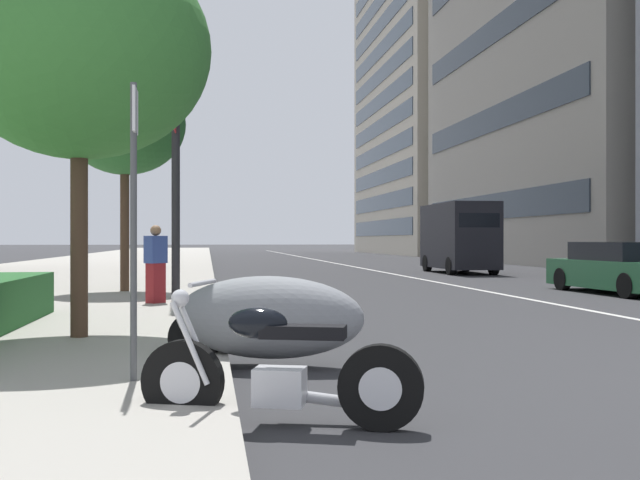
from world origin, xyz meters
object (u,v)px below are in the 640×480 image
(car_approaching_light, at_px, (622,269))
(street_tree_far_plaza, at_px, (79,48))
(street_lamp_with_banners, at_px, (191,67))
(parking_sign_by_curb, at_px, (134,202))
(motorcycle_under_tarp, at_px, (277,371))
(delivery_van_ahead, at_px, (459,236))
(motorcycle_far_end_row, at_px, (266,318))
(pedestrian_on_plaza, at_px, (156,264))
(street_tree_by_lamp_post, at_px, (125,124))

(car_approaching_light, relative_size, street_tree_far_plaza, 0.90)
(street_lamp_with_banners, bearing_deg, parking_sign_by_curb, 178.24)
(car_approaching_light, bearing_deg, street_lamp_with_banners, 95.71)
(motorcycle_under_tarp, distance_m, street_tree_far_plaza, 5.99)
(parking_sign_by_curb, xyz_separation_m, street_lamp_with_banners, (9.53, -0.29, 3.42))
(car_approaching_light, distance_m, delivery_van_ahead, 12.10)
(motorcycle_far_end_row, xyz_separation_m, pedestrian_on_plaza, (6.92, 1.66, 0.37))
(street_tree_far_plaza, height_order, pedestrian_on_plaza, street_tree_far_plaza)
(street_tree_by_lamp_post, bearing_deg, street_tree_far_plaza, -177.61)
(car_approaching_light, bearing_deg, parking_sign_by_curb, 131.99)
(street_lamp_with_banners, bearing_deg, motorcycle_far_end_row, -173.01)
(pedestrian_on_plaza, bearing_deg, motorcycle_far_end_row, 148.04)
(delivery_van_ahead, distance_m, pedestrian_on_plaza, 18.80)
(parking_sign_by_curb, xyz_separation_m, street_tree_by_lamp_post, (11.90, 1.36, 2.50))
(motorcycle_far_end_row, distance_m, delivery_van_ahead, 23.93)
(motorcycle_far_end_row, distance_m, street_tree_by_lamp_post, 11.47)
(car_approaching_light, height_order, delivery_van_ahead, delivery_van_ahead)
(motorcycle_far_end_row, xyz_separation_m, parking_sign_by_curb, (-1.37, 1.29, 1.20))
(street_lamp_with_banners, height_order, pedestrian_on_plaza, street_lamp_with_banners)
(street_tree_by_lamp_post, bearing_deg, motorcycle_under_tarp, -169.09)
(car_approaching_light, distance_m, parking_sign_by_curb, 15.90)
(motorcycle_under_tarp, relative_size, car_approaching_light, 0.45)
(car_approaching_light, bearing_deg, street_tree_far_plaza, 120.35)
(motorcycle_far_end_row, height_order, car_approaching_light, car_approaching_light)
(street_lamp_with_banners, height_order, street_tree_by_lamp_post, street_lamp_with_banners)
(motorcycle_under_tarp, distance_m, parking_sign_by_curb, 2.14)
(street_tree_by_lamp_post, bearing_deg, street_lamp_with_banners, -145.18)
(street_tree_far_plaza, bearing_deg, street_lamp_with_banners, -11.44)
(motorcycle_under_tarp, distance_m, car_approaching_light, 15.97)
(motorcycle_under_tarp, height_order, car_approaching_light, car_approaching_light)
(motorcycle_under_tarp, relative_size, motorcycle_far_end_row, 0.92)
(delivery_van_ahead, bearing_deg, street_lamp_with_banners, 142.60)
(street_tree_far_plaza, height_order, street_tree_by_lamp_post, street_tree_by_lamp_post)
(motorcycle_far_end_row, height_order, street_tree_far_plaza, street_tree_far_plaza)
(car_approaching_light, xyz_separation_m, delivery_van_ahead, (12.06, 0.22, 0.90))
(motorcycle_far_end_row, xyz_separation_m, street_lamp_with_banners, (8.16, 1.00, 4.62))
(motorcycle_under_tarp, height_order, parking_sign_by_curb, parking_sign_by_curb)
(car_approaching_light, height_order, street_lamp_with_banners, street_lamp_with_banners)
(motorcycle_under_tarp, relative_size, pedestrian_on_plaza, 1.36)
(motorcycle_far_end_row, distance_m, street_lamp_with_banners, 9.43)
(motorcycle_far_end_row, xyz_separation_m, street_tree_far_plaza, (1.80, 2.29, 3.34))
(street_tree_by_lamp_post, height_order, pedestrian_on_plaza, street_tree_by_lamp_post)
(motorcycle_under_tarp, distance_m, pedestrian_on_plaza, 9.64)
(motorcycle_under_tarp, relative_size, parking_sign_by_curb, 0.79)
(street_lamp_with_banners, bearing_deg, pedestrian_on_plaza, 151.86)
(street_lamp_with_banners, bearing_deg, car_approaching_light, -81.82)
(motorcycle_far_end_row, relative_size, car_approaching_light, 0.49)
(parking_sign_by_curb, bearing_deg, street_lamp_with_banners, -1.76)
(parking_sign_by_curb, bearing_deg, street_tree_far_plaza, 17.44)
(street_lamp_with_banners, xyz_separation_m, pedestrian_on_plaza, (-1.24, 0.66, -4.24))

